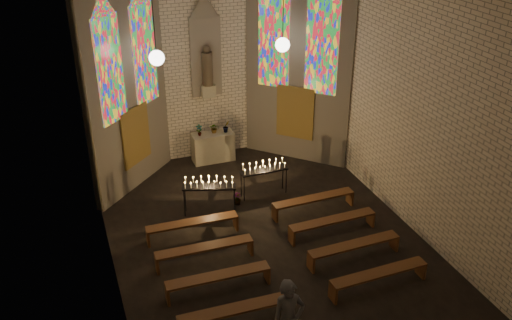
{
  "coord_description": "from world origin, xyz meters",
  "views": [
    {
      "loc": [
        -4.61,
        -11.32,
        8.97
      ],
      "look_at": [
        -0.16,
        0.8,
        2.29
      ],
      "focal_mm": 40.0,
      "sensor_mm": 36.0,
      "label": 1
    }
  ],
  "objects_px": {
    "aisle_flower_pot": "(237,199)",
    "votive_stand_left": "(209,184)",
    "visitor": "(288,319)",
    "altar": "(213,147)",
    "votive_stand_right": "(264,168)"
  },
  "relations": [
    {
      "from": "aisle_flower_pot",
      "to": "visitor",
      "type": "distance_m",
      "value": 6.01
    },
    {
      "from": "votive_stand_left",
      "to": "altar",
      "type": "bearing_deg",
      "value": 90.52
    },
    {
      "from": "aisle_flower_pot",
      "to": "votive_stand_left",
      "type": "relative_size",
      "value": 0.24
    },
    {
      "from": "votive_stand_left",
      "to": "visitor",
      "type": "xyz_separation_m",
      "value": [
        0.01,
        -5.71,
        -0.04
      ]
    },
    {
      "from": "votive_stand_right",
      "to": "visitor",
      "type": "relative_size",
      "value": 0.79
    },
    {
      "from": "aisle_flower_pot",
      "to": "votive_stand_right",
      "type": "relative_size",
      "value": 0.25
    },
    {
      "from": "altar",
      "to": "aisle_flower_pot",
      "type": "distance_m",
      "value": 3.02
    },
    {
      "from": "aisle_flower_pot",
      "to": "visitor",
      "type": "xyz_separation_m",
      "value": [
        -0.89,
        -5.9,
        0.73
      ]
    },
    {
      "from": "votive_stand_right",
      "to": "votive_stand_left",
      "type": "bearing_deg",
      "value": -166.82
    },
    {
      "from": "aisle_flower_pot",
      "to": "votive_stand_right",
      "type": "xyz_separation_m",
      "value": [
        0.94,
        0.25,
        0.73
      ]
    },
    {
      "from": "votive_stand_right",
      "to": "visitor",
      "type": "bearing_deg",
      "value": -106.94
    },
    {
      "from": "altar",
      "to": "aisle_flower_pot",
      "type": "height_order",
      "value": "altar"
    },
    {
      "from": "altar",
      "to": "votive_stand_right",
      "type": "distance_m",
      "value": 2.89
    },
    {
      "from": "visitor",
      "to": "aisle_flower_pot",
      "type": "bearing_deg",
      "value": 87.25
    },
    {
      "from": "aisle_flower_pot",
      "to": "votive_stand_left",
      "type": "xyz_separation_m",
      "value": [
        -0.9,
        -0.19,
        0.77
      ]
    }
  ]
}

